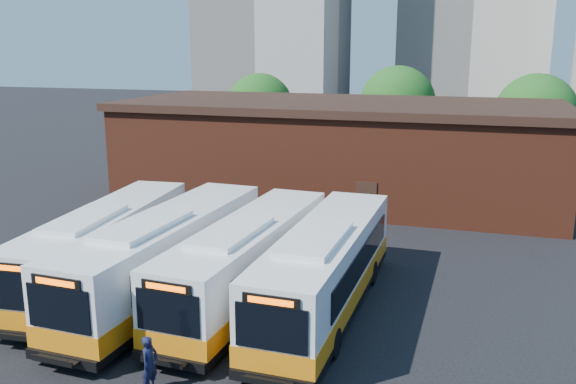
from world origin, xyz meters
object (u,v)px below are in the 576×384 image
(bus_mideast, at_px, (248,264))
(bus_east, at_px, (326,272))
(bus_west, at_px, (105,249))
(transit_worker, at_px, (150,364))
(bus_midwest, at_px, (167,259))

(bus_mideast, xyz_separation_m, bus_east, (3.14, -0.02, 0.02))
(bus_west, relative_size, transit_worker, 7.22)
(bus_east, bearing_deg, transit_worker, -115.81)
(bus_west, bearing_deg, transit_worker, -53.97)
(bus_west, height_order, transit_worker, bus_west)
(bus_mideast, relative_size, bus_east, 0.99)
(bus_midwest, xyz_separation_m, transit_worker, (2.87, -6.38, -0.75))
(bus_midwest, bearing_deg, transit_worker, -63.44)
(bus_west, distance_m, transit_worker, 9.28)
(bus_midwest, relative_size, bus_mideast, 1.05)
(bus_midwest, distance_m, transit_worker, 7.03)
(bus_west, height_order, bus_mideast, bus_mideast)
(bus_mideast, height_order, transit_worker, bus_mideast)
(transit_worker, bearing_deg, bus_midwest, 30.92)
(bus_west, xyz_separation_m, transit_worker, (6.10, -6.96, -0.66))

